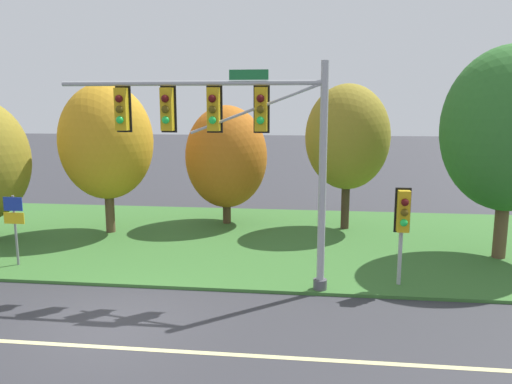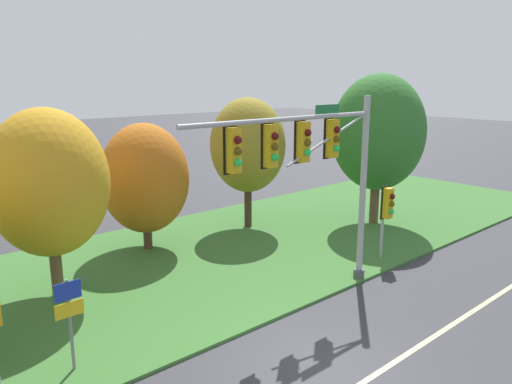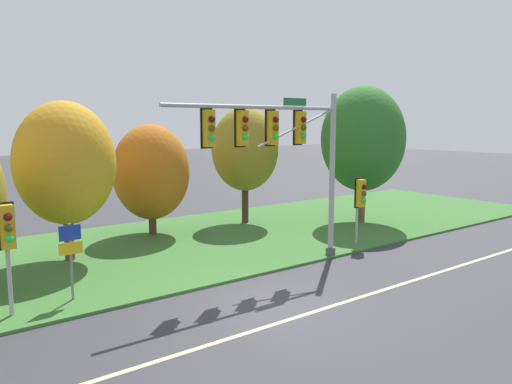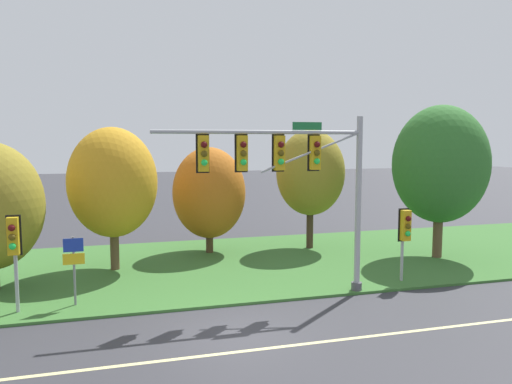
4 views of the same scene
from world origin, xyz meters
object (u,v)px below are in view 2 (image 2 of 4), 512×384
tree_left_of_mast (48,183)px  tree_tall_centre (378,133)px  traffic_signal_mast (314,160)px  tree_behind_signpost (145,179)px  route_sign_post (69,312)px  pedestrian_signal_near_kerb (387,207)px  tree_mid_verge (248,146)px

tree_left_of_mast → tree_tall_centre: tree_tall_centre is taller
traffic_signal_mast → tree_behind_signpost: 8.24m
route_sign_post → tree_behind_signpost: size_ratio=0.45×
pedestrian_signal_near_kerb → tree_tall_centre: size_ratio=0.40×
route_sign_post → tree_mid_verge: size_ratio=0.38×
traffic_signal_mast → route_sign_post: bearing=171.8°
pedestrian_signal_near_kerb → tree_behind_signpost: 9.93m
route_sign_post → tree_mid_verge: (11.30, 6.48, 2.43)m
tree_mid_verge → route_sign_post: bearing=-150.2°
tree_behind_signpost → tree_tall_centre: bearing=-21.0°
tree_behind_signpost → tree_mid_verge: tree_mid_verge is taller
tree_left_of_mast → traffic_signal_mast: bearing=-42.7°
tree_left_of_mast → tree_behind_signpost: bearing=25.3°
route_sign_post → tree_tall_centre: tree_tall_centre is taller
traffic_signal_mast → pedestrian_signal_near_kerb: bearing=6.1°
traffic_signal_mast → route_sign_post: traffic_signal_mast is taller
traffic_signal_mast → tree_mid_verge: traffic_signal_mast is taller
pedestrian_signal_near_kerb → tree_left_of_mast: size_ratio=0.47×
pedestrian_signal_near_kerb → tree_left_of_mast: tree_left_of_mast is taller
route_sign_post → tree_mid_verge: 13.25m
tree_left_of_mast → tree_mid_verge: tree_left_of_mast is taller
tree_behind_signpost → tree_tall_centre: 11.37m
traffic_signal_mast → pedestrian_signal_near_kerb: 5.60m
tree_mid_verge → tree_tall_centre: 6.39m
traffic_signal_mast → tree_left_of_mast: size_ratio=1.24×
route_sign_post → pedestrian_signal_near_kerb: bearing=-2.5°
tree_tall_centre → pedestrian_signal_near_kerb: bearing=-139.7°
tree_mid_verge → pedestrian_signal_near_kerb: bearing=-80.0°
pedestrian_signal_near_kerb → tree_left_of_mast: 12.47m
route_sign_post → tree_left_of_mast: bearing=74.0°
traffic_signal_mast → tree_tall_centre: bearing=23.5°
tree_mid_verge → tree_tall_centre: bearing=-35.2°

